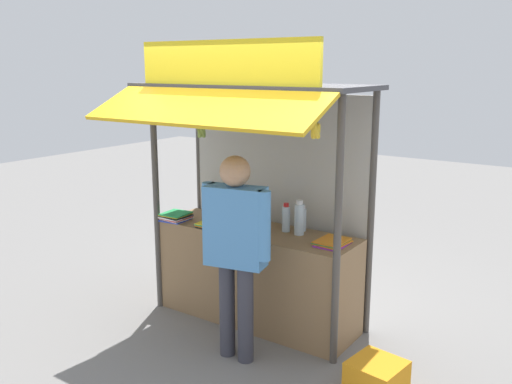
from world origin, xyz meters
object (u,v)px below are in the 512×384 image
banana_bunch_inner_left (316,130)px  water_bottle_rear_center (245,211)px  water_bottle_front_right (303,219)px  magazine_stack_center (332,242)px  water_bottle_mid_left (233,203)px  banana_bunch_inner_right (201,129)px  vendor_person (236,240)px  banana_bunch_leftmost (253,123)px  magazine_stack_far_left (212,224)px  magazine_stack_mid_right (238,232)px  plastic_crate (376,378)px  water_bottle_left (286,218)px  water_bottle_back_right (209,204)px  magazine_stack_front_left (176,216)px  water_bottle_far_right (299,219)px

banana_bunch_inner_left → water_bottle_rear_center: bearing=153.2°
water_bottle_front_right → magazine_stack_center: size_ratio=0.74×
water_bottle_mid_left → water_bottle_front_right: size_ratio=1.30×
banana_bunch_inner_right → vendor_person: 1.02m
magazine_stack_center → banana_bunch_leftmost: bearing=-143.8°
magazine_stack_center → magazine_stack_far_left: bearing=-172.9°
water_bottle_front_right → magazine_stack_mid_right: water_bottle_front_right is taller
vendor_person → plastic_crate: size_ratio=4.65×
vendor_person → magazine_stack_mid_right: bearing=111.9°
water_bottle_front_right → vendor_person: size_ratio=0.14×
water_bottle_left → banana_bunch_leftmost: size_ratio=1.15×
water_bottle_rear_center → banana_bunch_leftmost: size_ratio=1.09×
banana_bunch_inner_left → water_bottle_back_right: bearing=161.9°
water_bottle_back_right → banana_bunch_inner_left: 1.70m
water_bottle_back_right → banana_bunch_inner_left: (1.40, -0.46, 0.85)m
magazine_stack_front_left → plastic_crate: size_ratio=0.74×
magazine_stack_center → banana_bunch_inner_left: size_ratio=1.28×
water_bottle_far_right → banana_bunch_inner_right: bearing=-145.3°
water_bottle_mid_left → magazine_stack_mid_right: water_bottle_mid_left is taller
water_bottle_left → magazine_stack_mid_right: bearing=-134.9°
magazine_stack_front_left → banana_bunch_inner_right: bearing=-22.1°
water_bottle_left → magazine_stack_far_left: (-0.65, -0.25, -0.10)m
magazine_stack_center → banana_bunch_leftmost: banana_bunch_leftmost is taller
water_bottle_mid_left → magazine_stack_mid_right: (0.38, -0.43, -0.12)m
magazine_stack_center → banana_bunch_inner_left: (0.03, -0.39, 0.97)m
water_bottle_back_right → water_bottle_front_right: bearing=7.9°
water_bottle_left → plastic_crate: bearing=-27.9°
water_bottle_front_right → plastic_crate: size_ratio=0.65×
water_bottle_front_right → magazine_stack_center: water_bottle_front_right is taller
magazine_stack_front_left → magazine_stack_far_left: bearing=4.3°
water_bottle_front_right → banana_bunch_inner_left: size_ratio=0.94×
water_bottle_back_right → water_bottle_rear_center: size_ratio=1.25×
water_bottle_back_right → magazine_stack_far_left: size_ratio=1.06×
water_bottle_front_right → magazine_stack_far_left: size_ratio=0.80×
banana_bunch_inner_left → vendor_person: bearing=-152.8°
banana_bunch_leftmost → banana_bunch_inner_left: size_ratio=0.91×
vendor_person → plastic_crate: vendor_person is taller
water_bottle_rear_center → magazine_stack_mid_right: 0.36m
water_bottle_rear_center → magazine_stack_front_left: size_ratio=0.92×
banana_bunch_inner_right → vendor_person: (0.56, -0.27, -0.81)m
water_bottle_mid_left → banana_bunch_leftmost: (0.67, -0.62, 0.87)m
water_bottle_left → magazine_stack_front_left: bearing=-165.1°
water_bottle_far_right → banana_bunch_leftmost: banana_bunch_leftmost is taller
magazine_stack_mid_right → magazine_stack_front_left: (-0.76, 0.02, 0.02)m
magazine_stack_far_left → banana_bunch_inner_left: banana_bunch_inner_left is taller
banana_bunch_inner_left → magazine_stack_front_left: bearing=172.5°
water_bottle_far_right → banana_bunch_leftmost: (-0.16, -0.48, 0.87)m
water_bottle_front_right → water_bottle_left: (-0.12, -0.10, 0.01)m
banana_bunch_inner_left → plastic_crate: size_ratio=0.69×
water_bottle_far_right → water_bottle_left: bearing=173.5°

